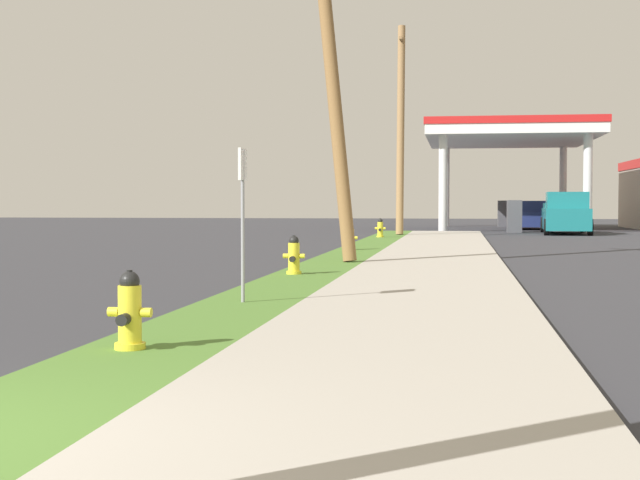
{
  "coord_description": "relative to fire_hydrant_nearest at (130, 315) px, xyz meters",
  "views": [
    {
      "loc": [
        3.57,
        -4.48,
        1.5
      ],
      "look_at": [
        0.62,
        15.09,
        0.68
      ],
      "focal_mm": 51.58,
      "sensor_mm": 36.0,
      "label": 1
    }
  ],
  "objects": [
    {
      "name": "fire_hydrant_third",
      "position": [
        -0.05,
        18.23,
        0.0
      ],
      "size": [
        0.42,
        0.37,
        0.74
      ],
      "color": "yellow",
      "rests_on": "grass_verge"
    },
    {
      "name": "fire_hydrant_fourth",
      "position": [
        -0.0,
        27.92,
        0.0
      ],
      "size": [
        0.42,
        0.37,
        0.74
      ],
      "color": "yellow",
      "rests_on": "grass_verge"
    },
    {
      "name": "gas_station_canopy",
      "position": [
        12.79,
        43.72,
        2.36
      ],
      "size": [
        16.6,
        13.94,
        5.71
      ],
      "color": "silver",
      "rests_on": "ground"
    },
    {
      "name": "utility_pole_background",
      "position": [
        0.58,
        31.25,
        4.24
      ],
      "size": [
        0.33,
        1.71,
        8.97
      ],
      "color": "#937047",
      "rests_on": "grass_verge"
    },
    {
      "name": "fire_hydrant_nearest",
      "position": [
        0.0,
        0.0,
        0.0
      ],
      "size": [
        0.42,
        0.38,
        0.74
      ],
      "color": "yellow",
      "rests_on": "grass_verge"
    },
    {
      "name": "truck_teal_at_forecourt",
      "position": [
        8.05,
        36.3,
        0.47
      ],
      "size": [
        2.38,
        5.5,
        1.97
      ],
      "color": "#197075",
      "rests_on": "ground"
    },
    {
      "name": "utility_pole_midground",
      "position": [
        0.08,
        13.25,
        4.19
      ],
      "size": [
        1.76,
        1.63,
        8.86
      ],
      "color": "olive",
      "rests_on": "grass_verge"
    },
    {
      "name": "car_navy_by_near_pump",
      "position": [
        7.14,
        43.68,
        0.28
      ],
      "size": [
        2.0,
        4.53,
        1.57
      ],
      "color": "navy",
      "rests_on": "ground"
    },
    {
      "name": "car_red_by_far_pump",
      "position": [
        7.59,
        50.68,
        0.28
      ],
      "size": [
        2.08,
        4.56,
        1.57
      ],
      "color": "red",
      "rests_on": "ground"
    },
    {
      "name": "street_sign_post",
      "position": [
        0.11,
        4.12,
        1.19
      ],
      "size": [
        0.05,
        0.36,
        2.12
      ],
      "color": "gray",
      "rests_on": "grass_verge"
    },
    {
      "name": "fire_hydrant_second",
      "position": [
        -0.07,
        9.1,
        0.0
      ],
      "size": [
        0.42,
        0.38,
        0.74
      ],
      "color": "yellow",
      "rests_on": "grass_verge"
    }
  ]
}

